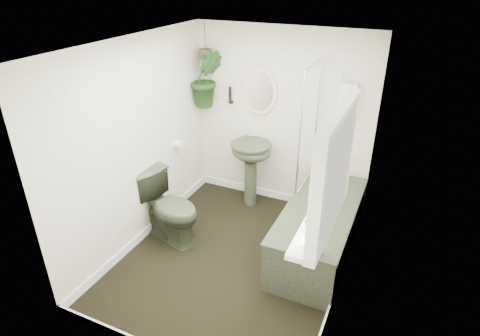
% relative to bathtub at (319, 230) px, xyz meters
% --- Properties ---
extents(floor, '(2.30, 2.80, 0.02)m').
position_rel_bathtub_xyz_m(floor, '(-0.80, -0.50, -0.30)').
color(floor, black).
rests_on(floor, ground).
extents(ceiling, '(2.30, 2.80, 0.02)m').
position_rel_bathtub_xyz_m(ceiling, '(-0.80, -0.50, 2.02)').
color(ceiling, white).
rests_on(ceiling, ground).
extents(wall_back, '(2.30, 0.02, 2.30)m').
position_rel_bathtub_xyz_m(wall_back, '(-0.80, 0.91, 0.86)').
color(wall_back, white).
rests_on(wall_back, ground).
extents(wall_front, '(2.30, 0.02, 2.30)m').
position_rel_bathtub_xyz_m(wall_front, '(-0.80, -1.91, 0.86)').
color(wall_front, white).
rests_on(wall_front, ground).
extents(wall_left, '(0.02, 2.80, 2.30)m').
position_rel_bathtub_xyz_m(wall_left, '(-1.96, -0.50, 0.86)').
color(wall_left, white).
rests_on(wall_left, ground).
extents(wall_right, '(0.02, 2.80, 2.30)m').
position_rel_bathtub_xyz_m(wall_right, '(0.36, -0.50, 0.86)').
color(wall_right, white).
rests_on(wall_right, ground).
extents(skirting, '(2.30, 2.80, 0.10)m').
position_rel_bathtub_xyz_m(skirting, '(-0.80, -0.50, -0.24)').
color(skirting, white).
rests_on(skirting, floor).
extents(bathtub, '(0.72, 1.72, 0.58)m').
position_rel_bathtub_xyz_m(bathtub, '(0.00, 0.00, 0.00)').
color(bathtub, '#333B28').
rests_on(bathtub, floor).
extents(bath_screen, '(0.04, 0.72, 1.40)m').
position_rel_bathtub_xyz_m(bath_screen, '(-0.33, 0.49, 0.99)').
color(bath_screen, silver).
rests_on(bath_screen, bathtub).
extents(shower_box, '(0.20, 0.10, 0.35)m').
position_rel_bathtub_xyz_m(shower_box, '(0.00, 0.84, 1.26)').
color(shower_box, white).
rests_on(shower_box, wall_back).
extents(oval_mirror, '(0.46, 0.03, 0.62)m').
position_rel_bathtub_xyz_m(oval_mirror, '(-1.09, 0.87, 1.21)').
color(oval_mirror, beige).
rests_on(oval_mirror, wall_back).
extents(wall_sconce, '(0.04, 0.04, 0.22)m').
position_rel_bathtub_xyz_m(wall_sconce, '(-1.49, 0.86, 1.11)').
color(wall_sconce, black).
rests_on(wall_sconce, wall_back).
extents(toilet_roll_holder, '(0.11, 0.11, 0.11)m').
position_rel_bathtub_xyz_m(toilet_roll_holder, '(-1.90, 0.20, 0.61)').
color(toilet_roll_holder, white).
rests_on(toilet_roll_holder, wall_left).
extents(window_recess, '(0.08, 1.00, 0.90)m').
position_rel_bathtub_xyz_m(window_recess, '(0.29, -1.20, 1.36)').
color(window_recess, white).
rests_on(window_recess, wall_right).
extents(window_sill, '(0.18, 1.00, 0.04)m').
position_rel_bathtub_xyz_m(window_sill, '(0.22, -1.20, 0.94)').
color(window_sill, white).
rests_on(window_sill, wall_right).
extents(window_blinds, '(0.01, 0.86, 0.76)m').
position_rel_bathtub_xyz_m(window_blinds, '(0.24, -1.20, 1.36)').
color(window_blinds, white).
rests_on(window_blinds, wall_right).
extents(toilet, '(0.90, 0.65, 0.82)m').
position_rel_bathtub_xyz_m(toilet, '(-1.65, -0.45, 0.12)').
color(toilet, '#333B28').
rests_on(toilet, floor).
extents(pedestal_sink, '(0.59, 0.53, 0.89)m').
position_rel_bathtub_xyz_m(pedestal_sink, '(-1.09, 0.63, 0.15)').
color(pedestal_sink, '#333B28').
rests_on(pedestal_sink, floor).
extents(sill_plant, '(0.24, 0.22, 0.21)m').
position_rel_bathtub_xyz_m(sill_plant, '(0.24, -1.39, 1.07)').
color(sill_plant, black).
rests_on(sill_plant, window_sill).
extents(hanging_plant, '(0.51, 0.48, 0.73)m').
position_rel_bathtub_xyz_m(hanging_plant, '(-1.77, 0.75, 1.32)').
color(hanging_plant, black).
rests_on(hanging_plant, ceiling).
extents(soap_bottle, '(0.09, 0.09, 0.18)m').
position_rel_bathtub_xyz_m(soap_bottle, '(0.14, -0.79, 0.38)').
color(soap_bottle, black).
rests_on(soap_bottle, bathtub).
extents(hanging_pot, '(0.16, 0.16, 0.12)m').
position_rel_bathtub_xyz_m(hanging_pot, '(-1.77, 0.75, 1.63)').
color(hanging_pot, '#433424').
rests_on(hanging_pot, ceiling).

